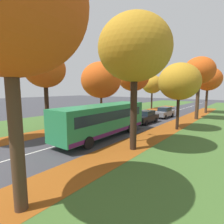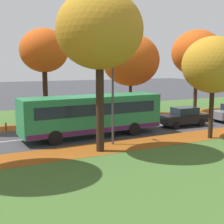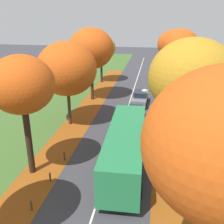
{
  "view_description": "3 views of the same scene",
  "coord_description": "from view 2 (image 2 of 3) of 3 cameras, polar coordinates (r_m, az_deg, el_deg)",
  "views": [
    {
      "loc": [
        11.6,
        -0.98,
        4.42
      ],
      "look_at": [
        1.51,
        11.79,
        2.27
      ],
      "focal_mm": 28.0,
      "sensor_mm": 36.0,
      "label": 1
    },
    {
      "loc": [
        21.85,
        2.08,
        5.18
      ],
      "look_at": [
        1.63,
        12.3,
        1.76
      ],
      "focal_mm": 50.0,
      "sensor_mm": 36.0,
      "label": 2
    },
    {
      "loc": [
        3.01,
        -5.63,
        10.77
      ],
      "look_at": [
        -0.63,
        16.02,
        2.29
      ],
      "focal_mm": 42.0,
      "sensor_mm": 36.0,
      "label": 3
    }
  ],
  "objects": [
    {
      "name": "streetlamp_right",
      "position": [
        20.38,
        -0.28,
        4.52
      ],
      "size": [
        1.89,
        0.28,
        6.0
      ],
      "color": "#47474C",
      "rests_on": "ground"
    },
    {
      "name": "leaf_litter_right",
      "position": [
        21.6,
        7.63,
        -5.35
      ],
      "size": [
        2.8,
        60.0,
        0.0
      ],
      "primitive_type": "cube",
      "color": "#8C4714",
      "rests_on": "grass_verge_right"
    },
    {
      "name": "tree_left_mid",
      "position": [
        31.41,
        3.44,
        9.45
      ],
      "size": [
        5.71,
        5.71,
        8.24
      ],
      "color": "#422D1E",
      "rests_on": "ground"
    },
    {
      "name": "tree_right_mid",
      "position": [
        22.91,
        18.06,
        8.18
      ],
      "size": [
        4.35,
        4.35,
        7.16
      ],
      "color": "black",
      "rests_on": "ground"
    },
    {
      "name": "bollard_fifth",
      "position": [
        26.59,
        -12.87,
        -2.07
      ],
      "size": [
        0.12,
        0.12,
        0.73
      ],
      "primitive_type": "cylinder",
      "color": "#4C3823",
      "rests_on": "ground"
    },
    {
      "name": "tree_right_near",
      "position": [
        18.51,
        -2.3,
        14.65
      ],
      "size": [
        5.06,
        5.06,
        9.46
      ],
      "color": "black",
      "rests_on": "ground"
    },
    {
      "name": "grass_verge_left",
      "position": [
        36.22,
        3.13,
        0.35
      ],
      "size": [
        12.0,
        90.0,
        0.01
      ],
      "primitive_type": "cube",
      "color": "#3D6028",
      "rests_on": "ground"
    },
    {
      "name": "road_centre_line",
      "position": [
        28.73,
        12.33,
        -2.01
      ],
      "size": [
        0.12,
        80.0,
        0.01
      ],
      "primitive_type": "cube",
      "color": "silver",
      "rests_on": "ground"
    },
    {
      "name": "tree_left_far",
      "position": [
        35.98,
        15.27,
        10.37
      ],
      "size": [
        5.55,
        5.55,
        9.01
      ],
      "color": "#382619",
      "rests_on": "ground"
    },
    {
      "name": "leaf_litter_left",
      "position": [
        29.47,
        -2.53,
        -1.54
      ],
      "size": [
        2.8,
        60.0,
        0.0
      ],
      "primitive_type": "cube",
      "color": "#8C4714",
      "rests_on": "grass_verge_left"
    },
    {
      "name": "bollard_sixth",
      "position": [
        27.35,
        -7.19,
        -1.65
      ],
      "size": [
        0.12,
        0.12,
        0.72
      ],
      "primitive_type": "cylinder",
      "color": "#4C3823",
      "rests_on": "ground"
    },
    {
      "name": "tree_left_near",
      "position": [
        28.07,
        -12.32,
        10.84
      ],
      "size": [
        4.2,
        4.2,
        8.33
      ],
      "color": "black",
      "rests_on": "ground"
    },
    {
      "name": "bus",
      "position": [
        22.71,
        -3.69,
        -0.25
      ],
      "size": [
        2.89,
        10.47,
        2.98
      ],
      "color": "#237A47",
      "rests_on": "ground"
    },
    {
      "name": "bollard_fourth",
      "position": [
        26.11,
        -18.82,
        -2.58
      ],
      "size": [
        0.12,
        0.12,
        0.67
      ],
      "primitive_type": "cylinder",
      "color": "#4C3823",
      "rests_on": "ground"
    },
    {
      "name": "car_black_lead",
      "position": [
        27.33,
        12.95,
        -0.84
      ],
      "size": [
        1.88,
        4.25,
        1.62
      ],
      "color": "black",
      "rests_on": "ground"
    }
  ]
}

